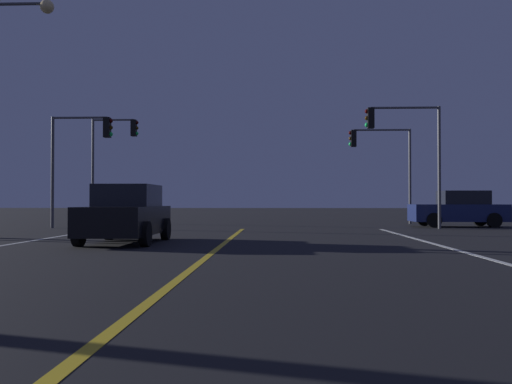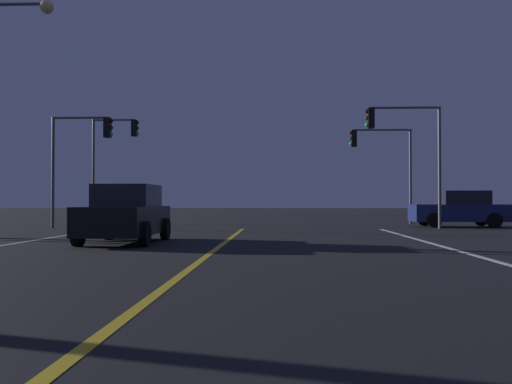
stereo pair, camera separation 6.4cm
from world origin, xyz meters
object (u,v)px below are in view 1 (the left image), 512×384
car_oncoming (126,215)px  traffic_light_far_left (114,147)px  traffic_light_near_left (82,145)px  traffic_light_far_right (380,153)px  traffic_light_near_right (403,138)px  car_crossing_side (459,209)px

car_oncoming → traffic_light_far_left: traffic_light_far_left is taller
traffic_light_near_left → traffic_light_far_right: (14.26, 5.50, 0.08)m
traffic_light_near_right → traffic_light_near_left: size_ratio=1.07×
traffic_light_far_left → traffic_light_near_left: bearing=-88.1°
traffic_light_far_left → traffic_light_near_right: bearing=-20.8°
car_oncoming → traffic_light_far_right: size_ratio=0.85×
traffic_light_near_left → traffic_light_far_left: (-0.18, 5.50, 0.46)m
traffic_light_near_right → car_oncoming: bearing=41.1°
traffic_light_near_right → traffic_light_far_right: (-0.05, 5.50, -0.20)m
traffic_light_near_right → traffic_light_near_left: (-14.30, 0.00, -0.27)m
traffic_light_near_right → traffic_light_far_left: (-14.49, 5.50, 0.19)m
car_crossing_side → traffic_light_near_right: traffic_light_near_right is taller
car_oncoming → traffic_light_far_left: (-4.56, 14.16, 3.37)m
traffic_light_near_right → traffic_light_far_right: bearing=-89.5°
car_crossing_side → traffic_light_near_right: bearing=32.9°
car_oncoming → traffic_light_near_right: 13.55m
car_crossing_side → traffic_light_far_right: (-3.07, 3.54, 2.99)m
car_oncoming → traffic_light_near_right: traffic_light_near_right is taller
car_crossing_side → traffic_light_near_left: (-17.33, -1.96, 2.91)m
traffic_light_far_right → car_crossing_side: bearing=130.9°
car_crossing_side → traffic_light_near_left: 17.68m
traffic_light_near_left → traffic_light_far_left: 5.52m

